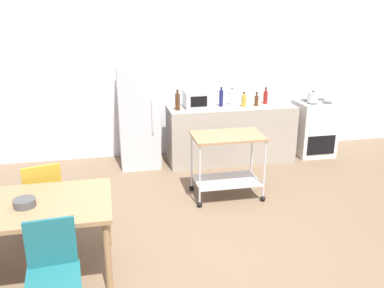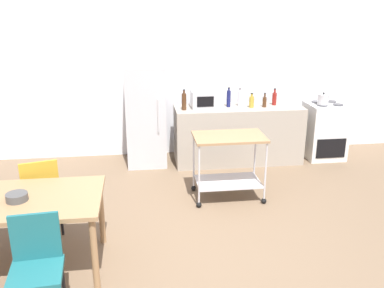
% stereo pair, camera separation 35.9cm
% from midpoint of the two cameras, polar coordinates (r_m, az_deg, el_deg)
% --- Properties ---
extents(ground_plane, '(12.00, 12.00, 0.00)m').
position_cam_midpoint_polar(ground_plane, '(4.41, 1.09, -14.91)').
color(ground_plane, brown).
extents(back_wall, '(8.40, 0.12, 2.90)m').
position_cam_midpoint_polar(back_wall, '(6.90, -4.75, 10.38)').
color(back_wall, white).
rests_on(back_wall, ground_plane).
extents(kitchen_counter, '(2.00, 0.64, 0.90)m').
position_cam_midpoint_polar(kitchen_counter, '(6.72, 3.76, 1.42)').
color(kitchen_counter, '#A89E8E').
rests_on(kitchen_counter, ground_plane).
extents(dining_table, '(1.50, 0.90, 0.75)m').
position_cam_midpoint_polar(dining_table, '(4.12, -23.99, -8.53)').
color(dining_table, '#A37A51').
rests_on(dining_table, ground_plane).
extents(chair_teal, '(0.43, 0.43, 0.89)m').
position_cam_midpoint_polar(chair_teal, '(3.54, -21.32, -15.75)').
color(chair_teal, '#1E666B').
rests_on(chair_teal, ground_plane).
extents(chair_mustard, '(0.49, 0.49, 0.89)m').
position_cam_midpoint_polar(chair_mustard, '(4.77, -21.70, -6.53)').
color(chair_mustard, gold).
rests_on(chair_mustard, ground_plane).
extents(stove_oven, '(0.60, 0.61, 0.92)m').
position_cam_midpoint_polar(stove_oven, '(7.24, 14.86, 2.12)').
color(stove_oven, white).
rests_on(stove_oven, ground_plane).
extents(refrigerator, '(0.60, 0.63, 1.55)m').
position_cam_midpoint_polar(refrigerator, '(6.51, -8.86, 3.63)').
color(refrigerator, silver).
rests_on(refrigerator, ground_plane).
extents(kitchen_cart, '(0.91, 0.57, 0.85)m').
position_cam_midpoint_polar(kitchen_cart, '(5.40, 2.94, -1.57)').
color(kitchen_cart, '#A37A51').
rests_on(kitchen_cart, ground_plane).
extents(bottle_olive_oil, '(0.07, 0.07, 0.31)m').
position_cam_midpoint_polar(bottle_olive_oil, '(6.33, -3.62, 5.79)').
color(bottle_olive_oil, '#4C2D19').
rests_on(bottle_olive_oil, kitchen_counter).
extents(microwave, '(0.46, 0.35, 0.26)m').
position_cam_midpoint_polar(microwave, '(6.49, -0.63, 6.14)').
color(microwave, silver).
rests_on(microwave, kitchen_counter).
extents(bottle_wine, '(0.06, 0.06, 0.30)m').
position_cam_midpoint_polar(bottle_wine, '(6.56, 2.42, 6.28)').
color(bottle_wine, navy).
rests_on(bottle_wine, kitchen_counter).
extents(bottle_soda, '(0.06, 0.06, 0.28)m').
position_cam_midpoint_polar(bottle_soda, '(6.64, 3.91, 6.28)').
color(bottle_soda, silver).
rests_on(bottle_soda, kitchen_counter).
extents(bottle_soy_sauce, '(0.08, 0.08, 0.23)m').
position_cam_midpoint_polar(bottle_soy_sauce, '(6.58, 5.52, 5.88)').
color(bottle_soy_sauce, gold).
rests_on(bottle_soy_sauce, kitchen_counter).
extents(bottle_hot_sauce, '(0.06, 0.06, 0.22)m').
position_cam_midpoint_polar(bottle_hot_sauce, '(6.64, 7.24, 5.89)').
color(bottle_hot_sauce, '#4C2D19').
rests_on(bottle_hot_sauce, kitchen_counter).
extents(bottle_sparkling_water, '(0.07, 0.07, 0.26)m').
position_cam_midpoint_polar(bottle_sparkling_water, '(6.81, 8.49, 6.32)').
color(bottle_sparkling_water, maroon).
rests_on(bottle_sparkling_water, kitchen_counter).
extents(fruit_bowl, '(0.19, 0.19, 0.07)m').
position_cam_midpoint_polar(fruit_bowl, '(4.03, -24.26, -7.35)').
color(fruit_bowl, '#4C4C4C').
rests_on(fruit_bowl, dining_table).
extents(kettle, '(0.24, 0.17, 0.19)m').
position_cam_midpoint_polar(kettle, '(6.97, 14.71, 6.16)').
color(kettle, silver).
rests_on(kettle, stove_oven).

